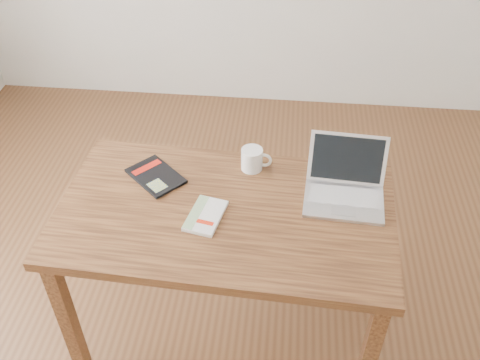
# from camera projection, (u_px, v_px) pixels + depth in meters

# --- Properties ---
(room) EXTENTS (4.04, 4.04, 2.70)m
(room) POSITION_uv_depth(u_px,v_px,m) (203.00, 61.00, 1.62)
(room) COLOR brown
(room) RESTS_ON ground
(desk) EXTENTS (1.29, 0.78, 0.75)m
(desk) POSITION_uv_depth(u_px,v_px,m) (226.00, 227.00, 2.05)
(desk) COLOR #553219
(desk) RESTS_ON ground
(white_guidebook) EXTENTS (0.15, 0.21, 0.02)m
(white_guidebook) POSITION_uv_depth(u_px,v_px,m) (205.00, 216.00, 1.96)
(white_guidebook) COLOR beige
(white_guidebook) RESTS_ON desk
(black_guidebook) EXTENTS (0.27, 0.26, 0.01)m
(black_guidebook) POSITION_uv_depth(u_px,v_px,m) (156.00, 176.00, 2.14)
(black_guidebook) COLOR black
(black_guidebook) RESTS_ON desk
(laptop) EXTENTS (0.32, 0.31, 0.20)m
(laptop) POSITION_uv_depth(u_px,v_px,m) (345.00, 186.00, 2.04)
(laptop) COLOR silver
(laptop) RESTS_ON desk
(coffee_mug) EXTENTS (0.13, 0.09, 0.09)m
(coffee_mug) POSITION_uv_depth(u_px,v_px,m) (253.00, 159.00, 2.15)
(coffee_mug) COLOR white
(coffee_mug) RESTS_ON desk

